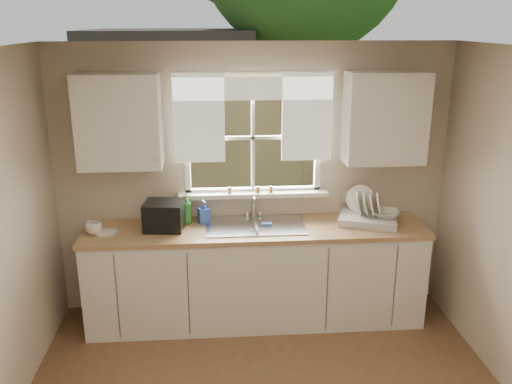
{
  "coord_description": "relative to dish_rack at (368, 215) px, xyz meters",
  "views": [
    {
      "loc": [
        -0.34,
        -2.79,
        2.66
      ],
      "look_at": [
        0.0,
        1.65,
        1.25
      ],
      "focal_mm": 38.0,
      "sensor_mm": 36.0,
      "label": 1
    }
  ],
  "objects": [
    {
      "name": "soap_bottle_c",
      "position": [
        -1.93,
        0.07,
        0.01
      ],
      "size": [
        0.15,
        0.15,
        0.16
      ],
      "primitive_type": "imported",
      "rotation": [
        0.0,
        0.0,
        0.28
      ],
      "color": "beige",
      "rests_on": "countertop"
    },
    {
      "name": "window",
      "position": [
        -1.03,
        0.27,
        0.51
      ],
      "size": [
        1.38,
        0.16,
        1.06
      ],
      "color": "white",
      "rests_on": "room_walls"
    },
    {
      "name": "bowl",
      "position": [
        0.14,
        -0.05,
        0.03
      ],
      "size": [
        0.3,
        0.3,
        0.06
      ],
      "primitive_type": "imported",
      "rotation": [
        0.0,
        0.0,
        -0.28
      ],
      "color": "silver",
      "rests_on": "dish_rack"
    },
    {
      "name": "upper_cabinet_right",
      "position": [
        0.12,
        0.09,
        0.87
      ],
      "size": [
        0.7,
        0.33,
        0.8
      ],
      "primitive_type": "cube",
      "color": "white",
      "rests_on": "room_walls"
    },
    {
      "name": "countertop",
      "position": [
        -1.03,
        -0.05,
        -0.09
      ],
      "size": [
        3.04,
        0.65,
        0.04
      ],
      "primitive_type": "cube",
      "color": "tan",
      "rests_on": "base_cabinets"
    },
    {
      "name": "curtains",
      "position": [
        -1.03,
        0.22,
        0.96
      ],
      "size": [
        1.5,
        0.03,
        0.81
      ],
      "color": "white",
      "rests_on": "room_walls"
    },
    {
      "name": "sill_jars",
      "position": [
        -1.04,
        0.21,
        0.2
      ],
      "size": [
        0.42,
        0.04,
        0.06
      ],
      "color": "brown",
      "rests_on": "window"
    },
    {
      "name": "sink",
      "position": [
        -1.03,
        -0.02,
        -0.14
      ],
      "size": [
        0.88,
        0.52,
        0.4
      ],
      "color": "#B7B7BC",
      "rests_on": "countertop"
    },
    {
      "name": "base_cabinets",
      "position": [
        -1.03,
        -0.05,
        -0.54
      ],
      "size": [
        3.0,
        0.62,
        0.87
      ],
      "primitive_type": "cube",
      "color": "white",
      "rests_on": "ground"
    },
    {
      "name": "soap_bottle_a",
      "position": [
        -1.64,
        0.11,
        0.07
      ],
      "size": [
        0.14,
        0.14,
        0.27
      ],
      "primitive_type": "imported",
      "rotation": [
        0.0,
        0.0,
        -0.4
      ],
      "color": "#287B2A",
      "rests_on": "countertop"
    },
    {
      "name": "saucer",
      "position": [
        -2.33,
        -0.09,
        -0.06
      ],
      "size": [
        0.19,
        0.19,
        0.01
      ],
      "primitive_type": "cylinder",
      "color": "silver",
      "rests_on": "countertop"
    },
    {
      "name": "wall_outlet",
      "position": [
        -0.15,
        0.25,
        0.1
      ],
      "size": [
        0.08,
        0.01,
        0.12
      ],
      "primitive_type": "cube",
      "color": "beige",
      "rests_on": "room_walls"
    },
    {
      "name": "dish_rack",
      "position": [
        0.0,
        0.0,
        0.0
      ],
      "size": [
        0.61,
        0.53,
        0.32
      ],
      "color": "silver",
      "rests_on": "countertop"
    },
    {
      "name": "cup",
      "position": [
        -2.43,
        -0.1,
        -0.01
      ],
      "size": [
        0.15,
        0.15,
        0.11
      ],
      "primitive_type": "imported",
      "rotation": [
        0.0,
        0.0,
        0.14
      ],
      "color": "white",
      "rests_on": "countertop"
    },
    {
      "name": "room_walls",
      "position": [
        -1.03,
        -1.8,
        0.26
      ],
      "size": [
        3.62,
        4.02,
        2.5
      ],
      "color": "beige",
      "rests_on": "ground"
    },
    {
      "name": "soap_bottle_b",
      "position": [
        -1.49,
        0.09,
        0.04
      ],
      "size": [
        0.12,
        0.12,
        0.22
      ],
      "primitive_type": "imported",
      "rotation": [
        0.0,
        0.0,
        0.31
      ],
      "color": "blue",
      "rests_on": "countertop"
    },
    {
      "name": "ceiling",
      "position": [
        -1.03,
        -1.73,
        1.52
      ],
      "size": [
        3.6,
        4.0,
        0.02
      ],
      "primitive_type": "cube",
      "color": "silver",
      "rests_on": "room_walls"
    },
    {
      "name": "upper_cabinet_left",
      "position": [
        -2.18,
        0.09,
        0.87
      ],
      "size": [
        0.7,
        0.33,
        0.8
      ],
      "primitive_type": "cube",
      "color": "white",
      "rests_on": "room_walls"
    },
    {
      "name": "black_appliance",
      "position": [
        -1.83,
        -0.02,
        0.06
      ],
      "size": [
        0.36,
        0.32,
        0.25
      ],
      "primitive_type": "cube",
      "rotation": [
        0.0,
        0.0,
        -0.11
      ],
      "color": "black",
      "rests_on": "countertop"
    }
  ]
}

